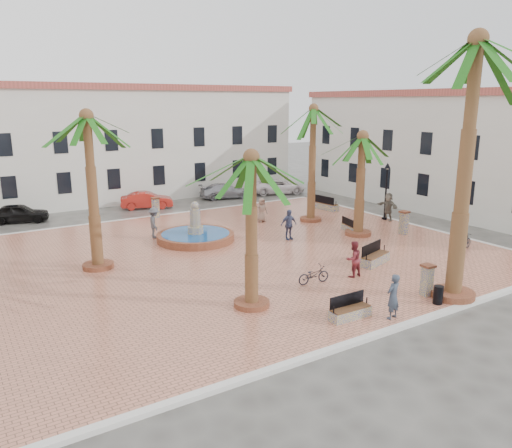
{
  "coord_description": "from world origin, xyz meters",
  "views": [
    {
      "loc": [
        -13.1,
        -22.47,
        8.13
      ],
      "look_at": [
        1.0,
        0.0,
        1.6
      ],
      "focal_mm": 35.0,
      "sensor_mm": 36.0,
      "label": 1
    }
  ],
  "objects_px": {
    "bench_e": "(350,228)",
    "palm_s": "(475,68)",
    "palm_sw": "(251,177)",
    "car_red": "(147,200)",
    "palm_ne": "(313,121)",
    "bollard_e": "(404,222)",
    "bollard_n": "(156,207)",
    "car_black": "(19,213)",
    "bench_s": "(350,312)",
    "lamppost_s": "(457,225)",
    "bicycle_b": "(464,242)",
    "pedestrian_fountain_b": "(289,225)",
    "fountain": "(196,235)",
    "pedestrian_north": "(154,223)",
    "bench_se": "(375,258)",
    "cyclist_a": "(393,296)",
    "lamppost_e": "(387,181)",
    "litter_bin": "(438,295)",
    "bollard_se": "(427,280)",
    "bench_ne": "(326,206)",
    "car_white": "(279,186)",
    "cyclist_b": "(353,259)",
    "car_silver": "(225,191)",
    "bicycle_a": "(314,275)",
    "pedestrian_fountain_a": "(262,210)",
    "pedestrian_east": "(388,207)",
    "palm_nw": "(88,134)",
    "palm_e": "(362,150)"
  },
  "relations": [
    {
      "from": "bench_e",
      "to": "palm_s",
      "type": "bearing_deg",
      "value": 174.29
    },
    {
      "from": "palm_sw",
      "to": "car_red",
      "type": "distance_m",
      "value": 21.73
    },
    {
      "from": "palm_ne",
      "to": "bollard_e",
      "type": "relative_size",
      "value": 5.4
    },
    {
      "from": "palm_ne",
      "to": "bollard_n",
      "type": "relative_size",
      "value": 5.45
    },
    {
      "from": "palm_ne",
      "to": "car_black",
      "type": "distance_m",
      "value": 21.06
    },
    {
      "from": "bench_s",
      "to": "lamppost_s",
      "type": "height_order",
      "value": "lamppost_s"
    },
    {
      "from": "bicycle_b",
      "to": "car_red",
      "type": "relative_size",
      "value": 0.38
    },
    {
      "from": "pedestrian_fountain_b",
      "to": "bench_e",
      "type": "bearing_deg",
      "value": -4.06
    },
    {
      "from": "fountain",
      "to": "pedestrian_north",
      "type": "xyz_separation_m",
      "value": [
        -1.84,
        1.83,
        0.61
      ]
    },
    {
      "from": "bench_se",
      "to": "pedestrian_north",
      "type": "bearing_deg",
      "value": 108.19
    },
    {
      "from": "bench_s",
      "to": "cyclist_a",
      "type": "height_order",
      "value": "cyclist_a"
    },
    {
      "from": "lamppost_e",
      "to": "bollard_n",
      "type": "height_order",
      "value": "lamppost_e"
    },
    {
      "from": "bench_e",
      "to": "litter_bin",
      "type": "distance_m",
      "value": 11.65
    },
    {
      "from": "bollard_se",
      "to": "bench_ne",
      "type": "bearing_deg",
      "value": 64.1
    },
    {
      "from": "fountain",
      "to": "car_white",
      "type": "relative_size",
      "value": 0.95
    },
    {
      "from": "palm_sw",
      "to": "bollard_se",
      "type": "xyz_separation_m",
      "value": [
        6.84,
        -2.97,
        -4.52
      ]
    },
    {
      "from": "bench_s",
      "to": "pedestrian_fountain_b",
      "type": "bearing_deg",
      "value": 67.3
    },
    {
      "from": "bench_ne",
      "to": "cyclist_a",
      "type": "bearing_deg",
      "value": 140.3
    },
    {
      "from": "palm_ne",
      "to": "bollard_n",
      "type": "height_order",
      "value": "palm_ne"
    },
    {
      "from": "cyclist_b",
      "to": "car_silver",
      "type": "relative_size",
      "value": 0.39
    },
    {
      "from": "bicycle_a",
      "to": "lamppost_s",
      "type": "bearing_deg",
      "value": -107.34
    },
    {
      "from": "car_red",
      "to": "bicycle_a",
      "type": "bearing_deg",
      "value": -160.31
    },
    {
      "from": "palm_sw",
      "to": "pedestrian_fountain_b",
      "type": "distance_m",
      "value": 11.02
    },
    {
      "from": "palm_ne",
      "to": "cyclist_b",
      "type": "bearing_deg",
      "value": -118.22
    },
    {
      "from": "car_white",
      "to": "bollard_se",
      "type": "bearing_deg",
      "value": 178.18
    },
    {
      "from": "car_white",
      "to": "pedestrian_fountain_a",
      "type": "bearing_deg",
      "value": 158.21
    },
    {
      "from": "fountain",
      "to": "bench_e",
      "type": "distance_m",
      "value": 9.74
    },
    {
      "from": "pedestrian_east",
      "to": "car_black",
      "type": "bearing_deg",
      "value": -124.66
    },
    {
      "from": "pedestrian_fountain_b",
      "to": "pedestrian_north",
      "type": "xyz_separation_m",
      "value": [
        -6.61,
        4.57,
        0.03
      ]
    },
    {
      "from": "bench_s",
      "to": "car_silver",
      "type": "xyz_separation_m",
      "value": [
        7.97,
        24.37,
        0.23
      ]
    },
    {
      "from": "lamppost_e",
      "to": "bollard_se",
      "type": "height_order",
      "value": "lamppost_e"
    },
    {
      "from": "car_silver",
      "to": "palm_nw",
      "type": "bearing_deg",
      "value": 146.05
    },
    {
      "from": "palm_e",
      "to": "car_black",
      "type": "xyz_separation_m",
      "value": [
        -17.1,
        15.32,
        -4.7
      ]
    },
    {
      "from": "palm_e",
      "to": "bicycle_a",
      "type": "distance_m",
      "value": 10.38
    },
    {
      "from": "palm_ne",
      "to": "bench_s",
      "type": "distance_m",
      "value": 17.18
    },
    {
      "from": "pedestrian_fountain_a",
      "to": "litter_bin",
      "type": "bearing_deg",
      "value": -94.69
    },
    {
      "from": "bench_ne",
      "to": "pedestrian_fountain_a",
      "type": "relative_size",
      "value": 1.27
    },
    {
      "from": "pedestrian_fountain_b",
      "to": "palm_s",
      "type": "bearing_deg",
      "value": -83.76
    },
    {
      "from": "fountain",
      "to": "cyclist_a",
      "type": "xyz_separation_m",
      "value": [
        1.59,
        -13.84,
        0.56
      ]
    },
    {
      "from": "bench_e",
      "to": "pedestrian_north",
      "type": "relative_size",
      "value": 0.92
    },
    {
      "from": "bicycle_a",
      "to": "pedestrian_north",
      "type": "distance_m",
      "value": 11.64
    },
    {
      "from": "car_silver",
      "to": "car_white",
      "type": "distance_m",
      "value": 5.23
    },
    {
      "from": "cyclist_a",
      "to": "pedestrian_north",
      "type": "bearing_deg",
      "value": -86.27
    },
    {
      "from": "bench_se",
      "to": "cyclist_a",
      "type": "xyz_separation_m",
      "value": [
        -4.18,
        -5.06,
        0.58
      ]
    },
    {
      "from": "pedestrian_north",
      "to": "bicycle_b",
      "type": "bearing_deg",
      "value": -117.13
    },
    {
      "from": "palm_s",
      "to": "bicycle_b",
      "type": "distance_m",
      "value": 11.63
    },
    {
      "from": "lamppost_s",
      "to": "palm_nw",
      "type": "bearing_deg",
      "value": 143.92
    },
    {
      "from": "bollard_se",
      "to": "pedestrian_north",
      "type": "height_order",
      "value": "pedestrian_north"
    },
    {
      "from": "pedestrian_north",
      "to": "bench_s",
      "type": "bearing_deg",
      "value": -159.22
    },
    {
      "from": "palm_e",
      "to": "litter_bin",
      "type": "relative_size",
      "value": 8.39
    }
  ]
}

